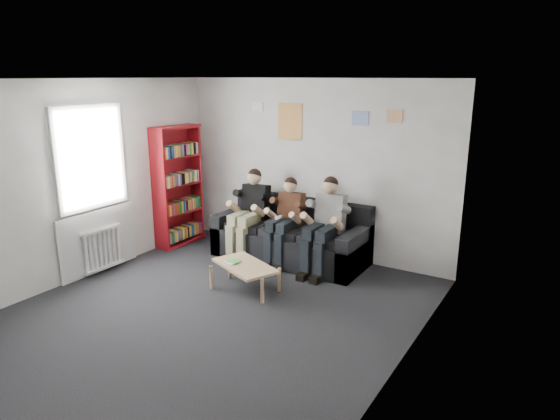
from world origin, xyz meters
The scene contains 14 objects.
room_shell centered at (0.00, 0.00, 1.35)m, with size 5.00×5.00×5.00m.
sofa centered at (-0.12, 2.06, 0.32)m, with size 2.33×0.95×0.90m.
bookshelf centered at (-2.08, 1.74, 0.98)m, with size 0.29×0.88×1.96m.
coffee_table centered at (-0.05, 0.74, 0.32)m, with size 0.90×0.49×0.36m.
game_cases centered at (-0.22, 0.70, 0.37)m, with size 0.19×0.15×0.03m.
person_left centered at (-0.77, 1.85, 0.68)m, with size 0.40×0.86×1.35m.
person_middle centered at (-0.12, 1.86, 0.65)m, with size 0.37×0.79×1.29m.
person_right centered at (0.53, 1.85, 0.69)m, with size 0.41×0.87×1.37m.
radiator centered at (-2.15, 0.20, 0.35)m, with size 0.10×0.64×0.60m.
window centered at (-2.22, 0.20, 1.03)m, with size 0.05×1.30×2.36m.
poster_large centered at (-0.40, 2.49, 2.05)m, with size 0.42×0.01×0.55m, color #D8C74C.
poster_blue centered at (0.75, 2.49, 2.15)m, with size 0.25×0.01×0.20m, color #4067DA.
poster_pink centered at (1.25, 2.49, 2.20)m, with size 0.22×0.01×0.18m, color #CD407D.
poster_sign centered at (-1.00, 2.49, 2.25)m, with size 0.20×0.01×0.14m, color white.
Camera 1 is at (3.52, -4.20, 2.74)m, focal length 32.00 mm.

